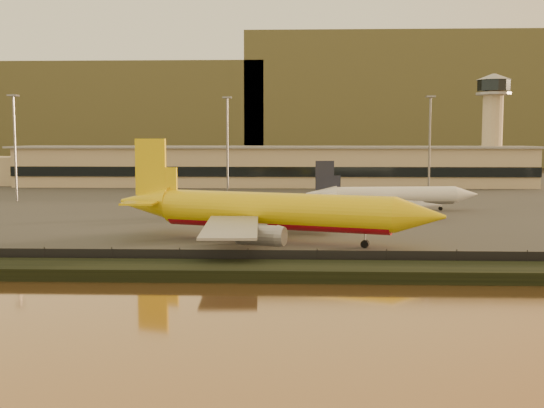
# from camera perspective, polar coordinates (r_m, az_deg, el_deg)

# --- Properties ---
(ground) EXTENTS (900.00, 900.00, 0.00)m
(ground) POSITION_cam_1_polar(r_m,az_deg,el_deg) (92.55, -2.65, -4.00)
(ground) COLOR black
(ground) RESTS_ON ground
(embankment) EXTENTS (320.00, 7.00, 1.40)m
(embankment) POSITION_cam_1_polar(r_m,az_deg,el_deg) (75.77, -3.74, -5.60)
(embankment) COLOR black
(embankment) RESTS_ON ground
(tarmac) EXTENTS (320.00, 220.00, 0.20)m
(tarmac) POSITION_cam_1_polar(r_m,az_deg,el_deg) (186.73, -0.20, 0.86)
(tarmac) COLOR #2D2D2D
(tarmac) RESTS_ON ground
(perimeter_fence) EXTENTS (300.00, 0.05, 2.20)m
(perimeter_fence) POSITION_cam_1_polar(r_m,az_deg,el_deg) (79.57, -3.44, -4.62)
(perimeter_fence) COLOR black
(perimeter_fence) RESTS_ON tarmac
(terminal_building) EXTENTS (202.00, 25.00, 12.60)m
(terminal_building) POSITION_cam_1_polar(r_m,az_deg,el_deg) (217.82, -3.69, 3.14)
(terminal_building) COLOR tan
(terminal_building) RESTS_ON tarmac
(control_tower) EXTENTS (11.20, 11.20, 35.50)m
(control_tower) POSITION_cam_1_polar(r_m,az_deg,el_deg) (230.60, 17.98, 6.85)
(control_tower) COLOR tan
(control_tower) RESTS_ON tarmac
(apron_light_masts) EXTENTS (152.20, 12.20, 25.40)m
(apron_light_masts) POSITION_cam_1_polar(r_m,az_deg,el_deg) (166.10, 4.71, 5.65)
(apron_light_masts) COLOR slate
(apron_light_masts) RESTS_ON tarmac
(distant_hills) EXTENTS (470.00, 160.00, 70.00)m
(distant_hills) POSITION_cam_1_polar(r_m,az_deg,el_deg) (432.18, -1.61, 7.67)
(distant_hills) COLOR brown
(distant_hills) RESTS_ON ground
(dhl_cargo_jet) EXTENTS (49.03, 46.66, 15.04)m
(dhl_cargo_jet) POSITION_cam_1_polar(r_m,az_deg,el_deg) (98.84, -0.20, -0.64)
(dhl_cargo_jet) COLOR yellow
(dhl_cargo_jet) RESTS_ON tarmac
(white_narrowbody_jet) EXTENTS (36.46, 35.34, 10.47)m
(white_narrowbody_jet) POSITION_cam_1_polar(r_m,az_deg,el_deg) (144.02, 10.06, 0.68)
(white_narrowbody_jet) COLOR white
(white_narrowbody_jet) RESTS_ON tarmac
(gse_vehicle_yellow) EXTENTS (3.88, 2.74, 1.59)m
(gse_vehicle_yellow) POSITION_cam_1_polar(r_m,az_deg,el_deg) (116.53, 3.72, -1.53)
(gse_vehicle_yellow) COLOR yellow
(gse_vehicle_yellow) RESTS_ON tarmac
(gse_vehicle_white) EXTENTS (4.81, 3.59, 1.97)m
(gse_vehicle_white) POSITION_cam_1_polar(r_m,az_deg,el_deg) (126.49, -5.80, -0.91)
(gse_vehicle_white) COLOR white
(gse_vehicle_white) RESTS_ON tarmac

